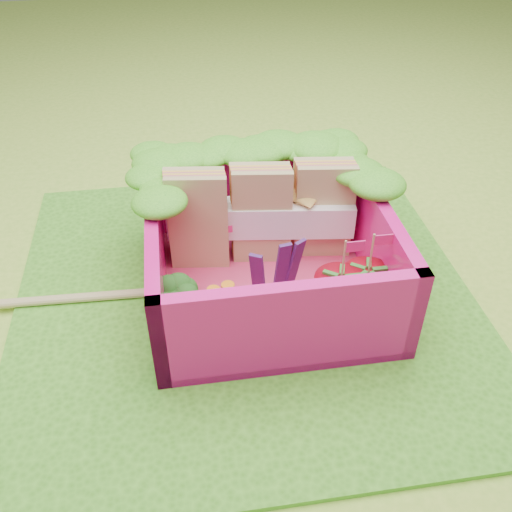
{
  "coord_description": "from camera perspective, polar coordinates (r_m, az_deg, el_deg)",
  "views": [
    {
      "loc": [
        -0.31,
        -2.46,
        2.24
      ],
      "look_at": [
        0.07,
        0.01,
        0.28
      ],
      "focal_mm": 40.0,
      "sensor_mm": 36.0,
      "label": 1
    }
  ],
  "objects": [
    {
      "name": "snap_peas",
      "position": [
        3.21,
        9.06,
        -4.19
      ],
      "size": [
        0.59,
        0.49,
        0.05
      ],
      "color": "green",
      "rests_on": "bento_floor"
    },
    {
      "name": "bento_floor",
      "position": [
        3.33,
        1.17,
        -2.94
      ],
      "size": [
        1.3,
        1.3,
        0.05
      ],
      "primitive_type": "cube",
      "color": "#DD3867",
      "rests_on": "placemat"
    },
    {
      "name": "strawberry_left",
      "position": [
        3.02,
        8.3,
        -4.17
      ],
      "size": [
        0.28,
        0.28,
        0.52
      ],
      "color": "red",
      "rests_on": "bento_floor"
    },
    {
      "name": "carrot_sticks",
      "position": [
        2.96,
        -3.49,
        -5.08
      ],
      "size": [
        0.15,
        0.14,
        0.29
      ],
      "color": "orange",
      "rests_on": "bento_floor"
    },
    {
      "name": "bento_box",
      "position": [
        3.17,
        1.23,
        0.47
      ],
      "size": [
        1.3,
        1.3,
        0.55
      ],
      "color": "#F51486",
      "rests_on": "placemat"
    },
    {
      "name": "chopsticks",
      "position": [
        3.41,
        -17.86,
        -4.05
      ],
      "size": [
        2.24,
        0.14,
        0.04
      ],
      "color": "tan",
      "rests_on": "placemat"
    },
    {
      "name": "strawberry_right",
      "position": [
        3.11,
        10.91,
        -3.31
      ],
      "size": [
        0.26,
        0.26,
        0.5
      ],
      "color": "red",
      "rests_on": "bento_floor"
    },
    {
      "name": "ground",
      "position": [
        3.34,
        -1.14,
        -4.03
      ],
      "size": [
        14.0,
        14.0,
        0.0
      ],
      "primitive_type": "plane",
      "color": "#8BBE35",
      "rests_on": "ground"
    },
    {
      "name": "placemat",
      "position": [
        3.33,
        -1.14,
        -3.84
      ],
      "size": [
        2.6,
        2.6,
        0.03
      ],
      "primitive_type": "cube",
      "color": "#469722",
      "rests_on": "ground"
    },
    {
      "name": "sandwich_stack",
      "position": [
        3.34,
        0.57,
        4.19
      ],
      "size": [
        1.1,
        0.31,
        0.6
      ],
      "color": "tan",
      "rests_on": "bento_floor"
    },
    {
      "name": "purple_wedges",
      "position": [
        3.09,
        2.24,
        -1.45
      ],
      "size": [
        0.28,
        0.13,
        0.38
      ],
      "color": "#37164E",
      "rests_on": "bento_floor"
    },
    {
      "name": "broccoli",
      "position": [
        2.95,
        -7.62,
        -4.22
      ],
      "size": [
        0.31,
        0.31,
        0.27
      ],
      "color": "#67AF54",
      "rests_on": "bento_floor"
    },
    {
      "name": "lettuce_ruffle",
      "position": [
        3.4,
        -0.13,
        9.99
      ],
      "size": [
        1.43,
        0.83,
        0.11
      ],
      "color": "#2D961B",
      "rests_on": "bento_box"
    }
  ]
}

